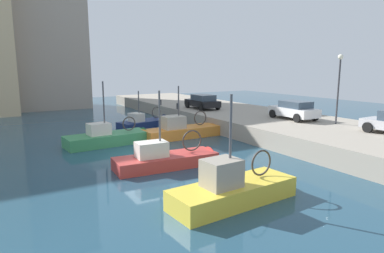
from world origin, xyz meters
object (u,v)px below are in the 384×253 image
at_px(fishing_boat_green, 114,142).
at_px(parked_car_white, 294,110).
at_px(mooring_bollard_north, 160,102).
at_px(quay_streetlamp, 339,78).
at_px(mooring_bollard_mid, 178,106).
at_px(fishing_boat_red, 173,164).
at_px(fishing_boat_navy, 149,125).
at_px(fishing_boat_yellow, 239,197).
at_px(parked_car_black, 203,101).
at_px(fishing_boat_orange, 185,135).

bearing_deg(fishing_boat_green, parked_car_white, -16.63).
bearing_deg(mooring_bollard_north, quay_streetlamp, -71.81).
bearing_deg(parked_car_white, mooring_bollard_mid, 115.03).
bearing_deg(fishing_boat_red, mooring_bollard_mid, 61.04).
bearing_deg(fishing_boat_navy, fishing_boat_red, -107.29).
xyz_separation_m(fishing_boat_yellow, mooring_bollard_mid, (7.04, 18.47, 1.33)).
height_order(fishing_boat_green, quay_streetlamp, quay_streetlamp).
bearing_deg(mooring_bollard_north, mooring_bollard_mid, -90.00).
bearing_deg(parked_car_black, fishing_boat_yellow, -117.74).
xyz_separation_m(fishing_boat_yellow, fishing_boat_orange, (4.09, 11.71, -0.00)).
bearing_deg(fishing_boat_red, parked_car_white, 13.30).
bearing_deg(parked_car_white, fishing_boat_orange, 156.31).
height_order(fishing_boat_yellow, fishing_boat_red, fishing_boat_yellow).
xyz_separation_m(fishing_boat_red, quay_streetlamp, (12.81, -0.25, 4.34)).
relative_size(fishing_boat_yellow, mooring_bollard_north, 11.12).
distance_m(fishing_boat_yellow, parked_car_black, 19.73).
height_order(fishing_boat_orange, mooring_bollard_mid, fishing_boat_orange).
xyz_separation_m(fishing_boat_red, parked_car_white, (11.89, 2.81, 1.81)).
xyz_separation_m(fishing_boat_navy, parked_car_white, (8.16, -9.17, 1.84)).
distance_m(fishing_boat_red, mooring_bollard_north, 18.44).
xyz_separation_m(parked_car_white, quay_streetlamp, (0.92, -3.06, 2.53)).
bearing_deg(mooring_bollard_north, parked_car_white, -71.49).
distance_m(fishing_boat_navy, mooring_bollard_mid, 3.82).
height_order(parked_car_white, parked_car_black, parked_car_white).
height_order(fishing_boat_green, parked_car_black, fishing_boat_green).
xyz_separation_m(fishing_boat_navy, quay_streetlamp, (9.08, -12.24, 4.37)).
bearing_deg(mooring_bollard_mid, parked_car_black, -27.14).
height_order(fishing_boat_green, parked_car_white, fishing_boat_green).
relative_size(mooring_bollard_mid, quay_streetlamp, 0.11).
relative_size(fishing_boat_navy, quay_streetlamp, 1.22).
relative_size(parked_car_black, quay_streetlamp, 0.80).
height_order(fishing_boat_navy, fishing_boat_red, fishing_boat_red).
distance_m(fishing_boat_navy, quay_streetlamp, 15.85).
distance_m(fishing_boat_navy, fishing_boat_red, 12.55).
relative_size(parked_car_black, mooring_bollard_mid, 7.06).
bearing_deg(quay_streetlamp, fishing_boat_red, 178.88).
xyz_separation_m(fishing_boat_yellow, mooring_bollard_north, (7.04, 22.47, 1.33)).
bearing_deg(fishing_boat_red, mooring_bollard_north, 67.09).
height_order(fishing_boat_navy, parked_car_black, fishing_boat_navy).
bearing_deg(fishing_boat_green, fishing_boat_red, -80.53).
distance_m(mooring_bollard_north, quay_streetlamp, 18.34).
bearing_deg(fishing_boat_orange, fishing_boat_green, 174.49).
xyz_separation_m(fishing_boat_red, mooring_bollard_mid, (7.16, 12.94, 1.36)).
bearing_deg(fishing_boat_yellow, parked_car_black, 62.26).
bearing_deg(fishing_boat_navy, parked_car_white, -48.35).
bearing_deg(fishing_boat_yellow, mooring_bollard_north, 72.60).
height_order(fishing_boat_navy, quay_streetlamp, quay_streetlamp).
xyz_separation_m(fishing_boat_navy, parked_car_black, (5.54, -0.12, 1.81)).
bearing_deg(fishing_boat_green, fishing_boat_yellow, -84.23).
xyz_separation_m(fishing_boat_red, fishing_boat_orange, (4.21, 6.18, 0.03)).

